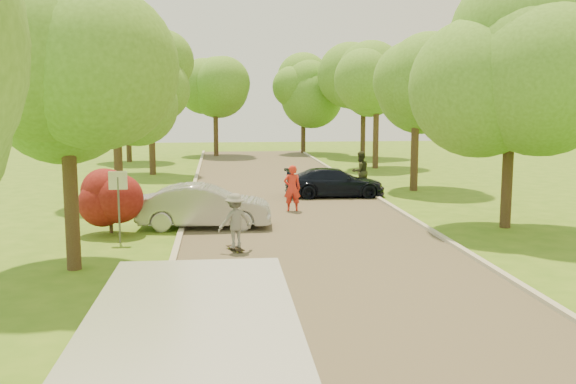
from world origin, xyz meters
name	(u,v)px	position (x,y,z in m)	size (l,w,h in m)	color
ground	(333,272)	(0.00, 0.00, 0.00)	(100.00, 100.00, 0.00)	#3F6F1A
road	(295,215)	(0.00, 8.00, 0.01)	(8.00, 60.00, 0.01)	#4C4438
curb_left	(185,216)	(-4.05, 8.00, 0.06)	(0.18, 60.00, 0.12)	#B2AD9E
curb_right	(401,212)	(4.05, 8.00, 0.06)	(0.18, 60.00, 0.12)	#B2AD9E
street_sign	(118,192)	(-5.80, 4.00, 1.56)	(0.55, 0.06, 2.17)	#59595E
red_shrub	(110,200)	(-6.30, 5.50, 1.10)	(1.70, 1.70, 1.95)	#382619
tree_l_mida	(73,63)	(-6.30, 1.00, 5.17)	(4.71, 4.60, 7.39)	#382619
tree_l_midb	(120,92)	(-6.81, 12.00, 4.59)	(4.30, 4.20, 6.62)	#382619
tree_l_far	(154,79)	(-6.39, 22.00, 5.47)	(4.92, 4.80, 7.79)	#382619
tree_r_mida	(519,61)	(7.02, 5.00, 5.54)	(5.13, 5.00, 7.95)	#382619
tree_r_midb	(420,87)	(6.60, 14.00, 4.88)	(4.51, 4.40, 7.01)	#382619
tree_r_far	(381,74)	(7.23, 24.00, 5.83)	(5.33, 5.20, 8.34)	#382619
tree_bg_a	(130,84)	(-8.78, 30.00, 5.31)	(5.12, 5.00, 7.72)	#382619
tree_bg_b	(367,83)	(8.22, 32.00, 5.54)	(5.12, 5.00, 7.95)	#382619
tree_bg_c	(218,90)	(-2.79, 34.00, 5.02)	(4.92, 4.80, 7.33)	#382619
tree_bg_d	(306,87)	(4.22, 36.00, 5.31)	(5.12, 5.00, 7.72)	#382619
silver_sedan	(205,206)	(-3.30, 6.04, 0.73)	(1.55, 4.45, 1.47)	#A5A5A9
dark_sedan	(335,183)	(2.30, 12.43, 0.64)	(1.79, 4.41, 1.28)	black
longboard	(235,248)	(-2.37, 2.52, 0.09)	(0.53, 0.82, 0.09)	black
skateboarder	(235,221)	(-2.37, 2.52, 0.89)	(1.01, 0.58, 1.57)	slate
person_striped	(292,188)	(0.00, 8.91, 0.90)	(0.66, 0.43, 1.80)	red
person_olive	(360,171)	(3.80, 14.00, 0.95)	(0.92, 0.72, 1.89)	#30341F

